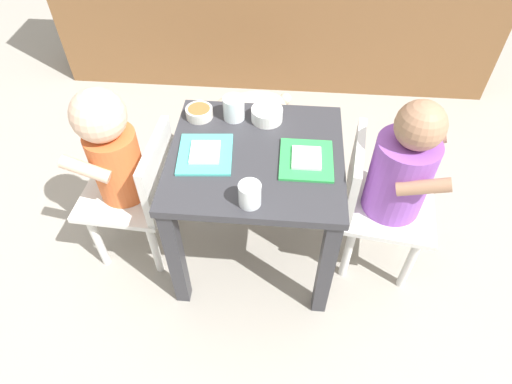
{
  "coord_description": "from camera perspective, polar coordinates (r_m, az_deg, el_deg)",
  "views": [
    {
      "loc": [
        0.08,
        -0.94,
        1.33
      ],
      "look_at": [
        0.0,
        0.0,
        0.31
      ],
      "focal_mm": 30.68,
      "sensor_mm": 36.0,
      "label": 1
    }
  ],
  "objects": [
    {
      "name": "seated_child_left",
      "position": [
        1.39,
        -17.49,
        4.09
      ],
      "size": [
        0.3,
        0.3,
        0.67
      ],
      "color": "silver",
      "rests_on": "ground"
    },
    {
      "name": "veggie_bowl_far",
      "position": [
        1.41,
        -7.41,
        10.27
      ],
      "size": [
        0.09,
        0.09,
        0.03
      ],
      "color": "silver",
      "rests_on": "dining_table"
    },
    {
      "name": "food_tray_right",
      "position": [
        1.26,
        6.58,
        4.25
      ],
      "size": [
        0.15,
        0.17,
        0.02
      ],
      "color": "green",
      "rests_on": "dining_table"
    },
    {
      "name": "dining_table",
      "position": [
        1.35,
        0.0,
        1.99
      ],
      "size": [
        0.51,
        0.49,
        0.47
      ],
      "color": "#333338",
      "rests_on": "ground"
    },
    {
      "name": "water_cup_right",
      "position": [
        1.12,
        -0.98,
        -0.46
      ],
      "size": [
        0.06,
        0.06,
        0.07
      ],
      "color": "white",
      "rests_on": "dining_table"
    },
    {
      "name": "food_tray_left",
      "position": [
        1.28,
        -6.64,
        4.99
      ],
      "size": [
        0.17,
        0.19,
        0.02
      ],
      "color": "#4CC6BC",
      "rests_on": "dining_table"
    },
    {
      "name": "seated_child_right",
      "position": [
        1.36,
        17.85,
        2.3
      ],
      "size": [
        0.32,
        0.32,
        0.68
      ],
      "color": "silver",
      "rests_on": "ground"
    },
    {
      "name": "water_cup_left",
      "position": [
        1.39,
        -2.9,
        10.69
      ],
      "size": [
        0.07,
        0.07,
        0.07
      ],
      "color": "white",
      "rests_on": "dining_table"
    },
    {
      "name": "ground_plane",
      "position": [
        1.64,
        0.0,
        -7.33
      ],
      "size": [
        7.0,
        7.0,
        0.0
      ],
      "primitive_type": "plane",
      "color": "#9E998E"
    },
    {
      "name": "cereal_bowl_right_side",
      "position": [
        1.39,
        1.44,
        10.12
      ],
      "size": [
        0.1,
        0.1,
        0.04
      ],
      "color": "white",
      "rests_on": "dining_table"
    },
    {
      "name": "dog",
      "position": [
        1.85,
        -1.94,
        10.02
      ],
      "size": [
        0.45,
        0.3,
        0.32
      ],
      "color": "beige",
      "rests_on": "ground"
    }
  ]
}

